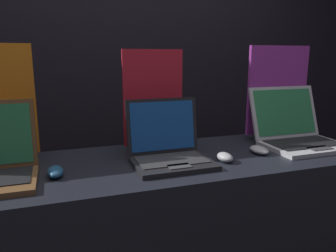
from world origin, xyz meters
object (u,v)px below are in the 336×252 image
(promo_stand_back, at_px, (277,94))
(laptop_middle, at_px, (169,148))
(mouse_front, at_px, (55,172))
(mouse_back, at_px, (259,150))
(laptop_back, at_px, (297,132))
(mouse_middle, at_px, (225,157))
(promo_stand_middle, at_px, (153,102))

(promo_stand_back, bearing_deg, laptop_middle, -161.75)
(mouse_front, relative_size, mouse_back, 0.95)
(mouse_front, xyz_separation_m, laptop_back, (1.18, 0.08, 0.05))
(mouse_front, height_order, mouse_middle, same)
(mouse_front, xyz_separation_m, laptop_middle, (0.46, 0.03, 0.04))
(laptop_back, distance_m, promo_stand_back, 0.25)
(mouse_middle, relative_size, promo_stand_middle, 0.20)
(mouse_middle, relative_size, mouse_back, 0.82)
(laptop_back, xyz_separation_m, promo_stand_back, (-0.00, 0.18, 0.17))
(mouse_front, relative_size, promo_stand_back, 0.22)
(mouse_front, height_order, promo_stand_middle, promo_stand_middle)
(laptop_back, bearing_deg, promo_stand_middle, 166.13)
(mouse_front, bearing_deg, promo_stand_back, 12.55)
(mouse_front, distance_m, promo_stand_middle, 0.57)
(mouse_back, distance_m, promo_stand_back, 0.44)
(laptop_middle, bearing_deg, promo_stand_middle, 90.00)
(mouse_middle, xyz_separation_m, laptop_back, (0.48, 0.13, 0.05))
(promo_stand_middle, relative_size, promo_stand_back, 0.95)
(laptop_middle, xyz_separation_m, promo_stand_back, (0.71, 0.24, 0.18))
(laptop_middle, distance_m, laptop_back, 0.72)
(mouse_middle, bearing_deg, promo_stand_back, 32.60)
(promo_stand_middle, height_order, laptop_back, promo_stand_middle)
(mouse_back, bearing_deg, laptop_middle, 177.50)
(laptop_middle, relative_size, mouse_middle, 3.43)
(mouse_middle, height_order, promo_stand_back, promo_stand_back)
(promo_stand_middle, height_order, mouse_back, promo_stand_middle)
(promo_stand_middle, bearing_deg, mouse_middle, -52.76)
(promo_stand_middle, xyz_separation_m, laptop_back, (0.71, -0.18, -0.16))
(mouse_middle, bearing_deg, mouse_back, 14.57)
(mouse_back, height_order, promo_stand_back, promo_stand_back)
(mouse_front, relative_size, laptop_back, 0.27)
(laptop_middle, distance_m, promo_stand_back, 0.77)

